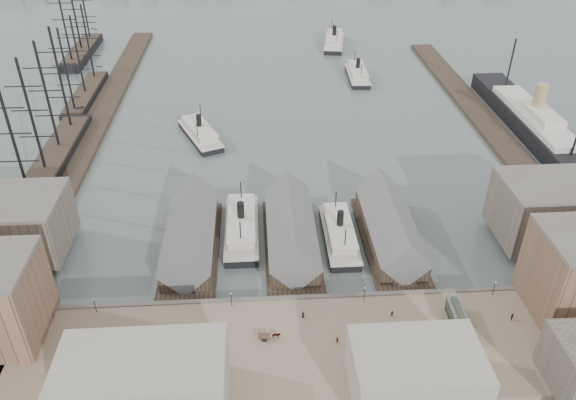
{
  "coord_description": "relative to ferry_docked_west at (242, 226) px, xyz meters",
  "views": [
    {
      "loc": [
        -8.16,
        -100.75,
        90.5
      ],
      "look_at": [
        0.0,
        30.0,
        6.0
      ],
      "focal_mm": 35.0,
      "sensor_mm": 36.0,
      "label": 1
    }
  ],
  "objects": [
    {
      "name": "tram",
      "position": [
        46.71,
        -38.81,
        1.41
      ],
      "size": [
        3.07,
        10.46,
        3.69
      ],
      "rotation": [
        0.0,
        0.0,
        -0.04
      ],
      "color": "black",
      "rests_on": "quay"
    },
    {
      "name": "seawall",
      "position": [
        13.0,
        -28.45,
        -1.33
      ],
      "size": [
        180.0,
        1.2,
        2.3
      ],
      "primitive_type": "cube",
      "color": "#59544C",
      "rests_on": "ground"
    },
    {
      "name": "ferry_open_mid",
      "position": [
        50.81,
        114.59,
        -0.18
      ],
      "size": [
        9.07,
        27.74,
        9.82
      ],
      "rotation": [
        0.0,
        0.0,
        -0.03
      ],
      "color": "black",
      "rests_on": "ground"
    },
    {
      "name": "horse_cart_right",
      "position": [
        30.68,
        -48.43,
        0.32
      ],
      "size": [
        4.8,
        2.6,
        1.56
      ],
      "rotation": [
        0.0,
        0.0,
        1.32
      ],
      "color": "black",
      "rests_on": "quay"
    },
    {
      "name": "warehouse_west_back",
      "position": [
        -57.0,
        -5.25,
        6.52
      ],
      "size": [
        26.0,
        20.0,
        14.0
      ],
      "primitive_type": "cube",
      "color": "#60564C",
      "rests_on": "west_land"
    },
    {
      "name": "sailing_ship_far",
      "position": [
        -79.68,
        154.02,
        0.26
      ],
      "size": [
        9.21,
        51.19,
        37.88
      ],
      "color": "black",
      "rests_on": "ground"
    },
    {
      "name": "west_wharf",
      "position": [
        -55.0,
        76.75,
        -1.68
      ],
      "size": [
        10.0,
        220.0,
        1.6
      ],
      "primitive_type": "cube",
      "color": "#2D231C",
      "rests_on": "ground"
    },
    {
      "name": "pedestrian_4",
      "position": [
        13.7,
        -34.78,
        0.33
      ],
      "size": [
        0.88,
        0.65,
        1.63
      ],
      "primitive_type": "imported",
      "rotation": [
        0.0,
        0.0,
        3.32
      ],
      "color": "black",
      "rests_on": "quay"
    },
    {
      "name": "street_bldg_center",
      "position": [
        33.0,
        -55.25,
        4.52
      ],
      "size": [
        24.0,
        16.0,
        10.0
      ],
      "primitive_type": "cube",
      "color": "gray",
      "rests_on": "quay"
    },
    {
      "name": "pedestrian_3",
      "position": [
        -5.94,
        -48.41,
        0.4
      ],
      "size": [
        1.1,
        0.94,
        1.77
      ],
      "primitive_type": "imported",
      "rotation": [
        0.0,
        0.0,
        5.69
      ],
      "color": "black",
      "rests_on": "quay"
    },
    {
      "name": "ferry_open_near",
      "position": [
        -15.22,
        58.5,
        -0.17
      ],
      "size": [
        18.33,
        28.7,
        9.87
      ],
      "rotation": [
        0.0,
        0.0,
        0.4
      ],
      "color": "black",
      "rests_on": "ground"
    },
    {
      "name": "pedestrian_7",
      "position": [
        38.83,
        -49.01,
        0.33
      ],
      "size": [
        1.2,
        1.02,
        1.61
      ],
      "primitive_type": "imported",
      "rotation": [
        0.0,
        0.0,
        5.79
      ],
      "color": "black",
      "rests_on": "quay"
    },
    {
      "name": "pedestrian_5",
      "position": [
        20.19,
        -42.67,
        0.37
      ],
      "size": [
        0.76,
        0.69,
        1.7
      ],
      "primitive_type": "imported",
      "rotation": [
        0.0,
        0.0,
        0.47
      ],
      "color": "black",
      "rests_on": "quay"
    },
    {
      "name": "sailing_ship_mid",
      "position": [
        -64.52,
        97.49,
        -0.03
      ],
      "size": [
        8.32,
        48.09,
        34.22
      ],
      "color": "black",
      "rests_on": "ground"
    },
    {
      "name": "lamp_post_near_w",
      "position": [
        -2.0,
        -30.25,
        2.23
      ],
      "size": [
        0.44,
        0.44,
        3.92
      ],
      "color": "black",
      "rests_on": "quay"
    },
    {
      "name": "pedestrian_10",
      "position": [
        30.91,
        -41.32,
        0.31
      ],
      "size": [
        1.01,
        0.75,
        1.59
      ],
      "primitive_type": "imported",
      "rotation": [
        0.0,
        0.0,
        3.58
      ],
      "color": "black",
      "rests_on": "quay"
    },
    {
      "name": "pedestrian_8",
      "position": [
        48.28,
        -35.9,
        0.34
      ],
      "size": [
        0.44,
        0.98,
        1.64
      ],
      "primitive_type": "imported",
      "rotation": [
        0.0,
        0.0,
        1.62
      ],
      "color": "black",
      "rests_on": "quay"
    },
    {
      "name": "warehouse_east_back",
      "position": [
        81.0,
        -8.25,
        7.02
      ],
      "size": [
        28.0,
        20.0,
        15.0
      ],
      "primitive_type": "cube",
      "color": "#60564C",
      "rests_on": "east_land"
    },
    {
      "name": "ferry_shed_center",
      "position": [
        13.0,
        -6.37,
        2.16
      ],
      "size": [
        14.0,
        42.0,
        12.6
      ],
      "color": "#2D231C",
      "rests_on": "ground"
    },
    {
      "name": "lamp_post_near_e",
      "position": [
        28.0,
        -30.25,
        2.23
      ],
      "size": [
        0.44,
        0.44,
        3.92
      ],
      "color": "black",
      "rests_on": "quay"
    },
    {
      "name": "ferry_shed_west",
      "position": [
        -13.0,
        -6.37,
        2.16
      ],
      "size": [
        14.0,
        42.0,
        12.6
      ],
      "color": "#2D231C",
      "rests_on": "ground"
    },
    {
      "name": "east_wharf",
      "position": [
        91.0,
        66.75,
        -1.68
      ],
      "size": [
        10.0,
        180.0,
        1.6
      ],
      "primitive_type": "cube",
      "color": "#2D231C",
      "rests_on": "ground"
    },
    {
      "name": "lamp_post_far_w",
      "position": [
        -32.0,
        -30.25,
        2.23
      ],
      "size": [
        0.44,
        0.44,
        3.92
      ],
      "color": "black",
      "rests_on": "quay"
    },
    {
      "name": "ocean_steamer",
      "position": [
        105.0,
        55.42,
        1.52
      ],
      "size": [
        12.72,
        92.98,
        18.6
      ],
      "color": "black",
      "rests_on": "ground"
    },
    {
      "name": "pedestrian_2",
      "position": [
        -11.61,
        -36.82,
        0.32
      ],
      "size": [
        1.09,
        1.18,
        1.6
      ],
      "primitive_type": "imported",
      "rotation": [
        0.0,
        0.0,
        5.35
      ],
      "color": "black",
      "rests_on": "quay"
    },
    {
      "name": "horse_cart_left",
      "position": [
        -23.49,
        -39.45,
        0.34
      ],
      "size": [
        4.54,
        3.94,
        1.63
      ],
      "rotation": [
        0.0,
        0.0,
        0.92
      ],
      "color": "black",
      "rests_on": "quay"
    },
    {
      "name": "ferry_shed_east",
      "position": [
        39.0,
        -6.37,
        2.16
      ],
      "size": [
        14.0,
        42.0,
        12.6
      ],
      "color": "#2D231C",
      "rests_on": "ground"
    },
    {
      "name": "pedestrian_1",
      "position": [
        -27.28,
        -39.25,
        0.37
      ],
      "size": [
        0.7,
        0.87,
        1.7
      ],
      "primitive_type": "imported",
      "rotation": [
        0.0,
        0.0,
        4.78
      ],
      "color": "black",
      "rests_on": "quay"
    },
    {
      "name": "street_bldg_west",
      "position": [
        -17.0,
        -55.25,
        5.52
      ],
      "size": [
        30.0,
        16.0,
        12.0
      ],
      "primitive_type": "cube",
      "color": "gray",
      "rests_on": "quay"
    },
    {
      "name": "pedestrian_11",
      "position": [
        59.29,
        -38.27,
        0.37
      ],
      "size": [
        0.92,
        1.02,
        1.7
      ],
      "primitive_type": "imported",
      "rotation": [
        0.0,
        0.0,
        1.16
      ],
      "color": "black",
      "rests_on": "quay"
    },
    {
      "name": "lamp_post_far_e",
      "position": [
        58.0,
        -30.25,
        2.23
      ],
      "size": [
        0.44,
        0.44,
        3.92
      ],
      "color": "black",
      "rests_on": "quay"
    },
    {
      "name": "sailing_ship_near",
      "position": [
        -61.39,
        40.67,
        0.41
      ],
      "size": [
        9.58,
        65.97,
        39.37
      ],
      "color": "black",
      "rests_on": "ground"
    },
    {
      "name": "pedestrian_0",
      "position": [
        -41.06,
        -31.61,
        0.31
      ],
      "size": [
        0.69,
        0.71,
        1.58
      ],
      "primitive_type": "imported",
      "rotation": [
        0.0,
        0.0,
        5.4
      ],
      "color": "black",
      "rests_on": "quay"
    },
    {
      "name": "quay",
      "position": [
        13.0,
        -43.25,
        -1.48
      ],
      "size": [
        180.0,
        30.0,
        2.0
      ],
      "primitive_type": "cube",
      "color": "#7F6C56",
      "rests_on": "ground"
    },
    {
      "name": "horse_cart_center",
      "position": [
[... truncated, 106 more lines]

